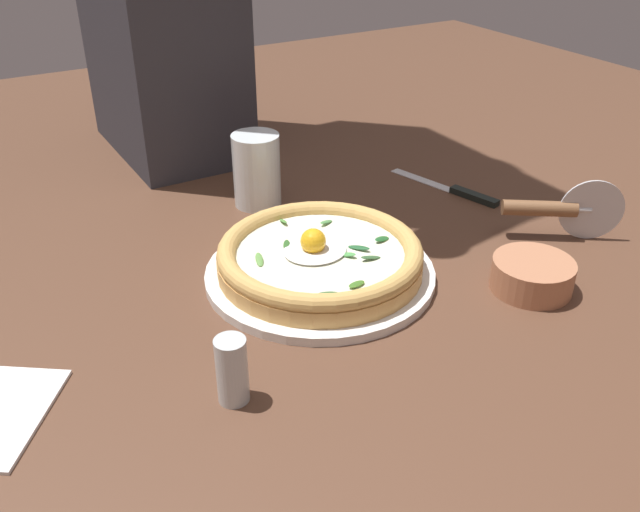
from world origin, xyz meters
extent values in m
cube|color=brown|center=(0.00, 0.00, -0.01)|extent=(2.40, 2.40, 0.03)
cylinder|color=white|center=(0.01, -0.01, 0.01)|extent=(0.30, 0.30, 0.01)
cylinder|color=tan|center=(0.01, -0.01, 0.02)|extent=(0.26, 0.26, 0.02)
torus|color=tan|center=(0.01, -0.01, 0.04)|extent=(0.26, 0.26, 0.02)
cylinder|color=white|center=(0.01, -0.01, 0.04)|extent=(0.22, 0.22, 0.00)
ellipsoid|color=white|center=(0.02, -0.01, 0.04)|extent=(0.08, 0.07, 0.01)
sphere|color=yellow|center=(0.02, -0.01, 0.05)|extent=(0.03, 0.03, 0.03)
ellipsoid|color=#215B2F|center=(-0.03, 0.01, 0.04)|extent=(0.02, 0.03, 0.01)
ellipsoid|color=#4E903E|center=(0.02, -0.10, 0.04)|extent=(0.01, 0.02, 0.01)
ellipsoid|color=#23602C|center=(-0.07, 0.01, 0.04)|extent=(0.03, 0.01, 0.01)
ellipsoid|color=#52954E|center=(-0.03, -0.07, 0.04)|extent=(0.03, 0.02, 0.01)
ellipsoid|color=#396434|center=(0.06, 0.08, 0.04)|extent=(0.03, 0.02, 0.00)
ellipsoid|color=#619A47|center=(0.09, -0.03, 0.04)|extent=(0.02, 0.03, 0.01)
ellipsoid|color=#407327|center=(0.02, 0.08, 0.04)|extent=(0.02, 0.01, 0.00)
ellipsoid|color=#355E34|center=(-0.03, 0.04, 0.04)|extent=(0.03, 0.01, 0.01)
ellipsoid|color=#2E5F26|center=(0.04, -0.04, 0.04)|extent=(0.02, 0.03, 0.01)
ellipsoid|color=#4A9C4C|center=(-0.01, 0.02, 0.04)|extent=(0.02, 0.02, 0.01)
cylinder|color=#B57451|center=(-0.20, 0.15, 0.02)|extent=(0.10, 0.10, 0.04)
cylinder|color=silver|center=(-0.37, 0.09, 0.04)|extent=(0.08, 0.05, 0.09)
cylinder|color=silver|center=(-0.36, 0.08, 0.04)|extent=(0.02, 0.02, 0.01)
cylinder|color=brown|center=(-0.31, 0.05, 0.04)|extent=(0.10, 0.08, 0.02)
cube|color=silver|center=(-0.29, -0.19, 0.00)|extent=(0.05, 0.12, 0.00)
cube|color=black|center=(-0.32, -0.09, 0.01)|extent=(0.04, 0.09, 0.01)
cylinder|color=silver|center=(-0.01, -0.25, 0.06)|extent=(0.07, 0.07, 0.11)
cylinder|color=white|center=(-0.01, -0.25, 0.02)|extent=(0.07, 0.07, 0.03)
cylinder|color=silver|center=(0.20, 0.15, 0.04)|extent=(0.03, 0.03, 0.07)
camera|label=1|loc=(0.39, 0.65, 0.47)|focal=38.53mm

